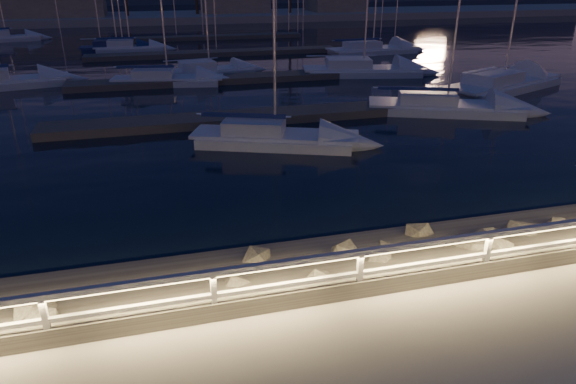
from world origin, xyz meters
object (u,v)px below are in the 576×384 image
object	(u,v)px
sailboat_g	(360,69)
sailboat_i	(128,47)
sailboat_d	(501,83)
sailboat_f	(207,70)
sailboat_b	(271,136)
sailboat_c	(165,79)
sailboat_l	(371,49)
guard_rail	(445,250)
sailboat_m	(5,37)
sailboat_n	(116,47)
sailboat_h	(442,105)

from	to	relation	value
sailboat_g	sailboat_i	world-z (taller)	sailboat_g
sailboat_d	sailboat_f	distance (m)	19.59
sailboat_b	sailboat_c	distance (m)	14.61
sailboat_c	sailboat_l	bearing A→B (deg)	37.24
sailboat_b	sailboat_g	size ratio (longest dim) A/B	0.83
guard_rail	sailboat_c	size ratio (longest dim) A/B	3.68
sailboat_g	sailboat_i	size ratio (longest dim) A/B	1.32
sailboat_b	sailboat_c	xyz separation A→B (m)	(-3.78, 14.12, -0.02)
sailboat_i	sailboat_l	world-z (taller)	sailboat_l
sailboat_b	sailboat_m	size ratio (longest dim) A/B	1.02
sailboat_g	sailboat_n	bearing A→B (deg)	148.37
sailboat_c	sailboat_g	world-z (taller)	sailboat_g
sailboat_h	sailboat_n	world-z (taller)	sailboat_h
sailboat_g	sailboat_n	world-z (taller)	sailboat_g
sailboat_d	sailboat_f	size ratio (longest dim) A/B	1.41
sailboat_f	sailboat_n	size ratio (longest dim) A/B	1.01
sailboat_m	sailboat_h	bearing A→B (deg)	-66.75
sailboat_g	sailboat_h	bearing A→B (deg)	-76.87
sailboat_d	sailboat_h	bearing A→B (deg)	-170.76
sailboat_g	sailboat_m	size ratio (longest dim) A/B	1.24
sailboat_f	sailboat_l	bearing A→B (deg)	14.86
sailboat_i	sailboat_f	bearing A→B (deg)	-64.67
sailboat_b	sailboat_l	size ratio (longest dim) A/B	0.84
sailboat_d	sailboat_l	xyz separation A→B (m)	(-1.59, 16.49, -0.04)
sailboat_h	sailboat_i	distance (m)	31.79
sailboat_h	sailboat_l	size ratio (longest dim) A/B	0.95
sailboat_f	sailboat_n	distance (m)	15.54
sailboat_c	sailboat_m	distance (m)	31.43
sailboat_l	sailboat_n	distance (m)	23.34
sailboat_g	sailboat_c	bearing A→B (deg)	-168.63
sailboat_c	sailboat_f	world-z (taller)	sailboat_c
sailboat_c	sailboat_n	xyz separation A→B (m)	(-3.73, 16.50, 0.00)
sailboat_b	sailboat_d	size ratio (longest dim) A/B	0.74
sailboat_c	sailboat_i	world-z (taller)	sailboat_c
guard_rail	sailboat_h	world-z (taller)	sailboat_h
sailboat_f	sailboat_i	bearing A→B (deg)	103.29
sailboat_i	sailboat_m	distance (m)	17.02
sailboat_i	sailboat_b	bearing A→B (deg)	-75.10
sailboat_c	sailboat_f	size ratio (longest dim) A/B	1.06
sailboat_c	sailboat_h	xyz separation A→B (m)	(13.67, -11.15, 0.01)
sailboat_f	sailboat_l	size ratio (longest dim) A/B	0.80
sailboat_b	sailboat_h	size ratio (longest dim) A/B	0.88
sailboat_i	sailboat_d	bearing A→B (deg)	-42.79
sailboat_f	sailboat_g	size ratio (longest dim) A/B	0.79
sailboat_c	sailboat_d	xyz separation A→B (m)	(20.07, -7.16, 0.06)
sailboat_g	sailboat_h	world-z (taller)	sailboat_g
sailboat_c	sailboat_l	size ratio (longest dim) A/B	0.85
sailboat_f	sailboat_l	world-z (taller)	sailboat_l
sailboat_g	sailboat_h	distance (m)	10.89
sailboat_d	sailboat_l	distance (m)	16.57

